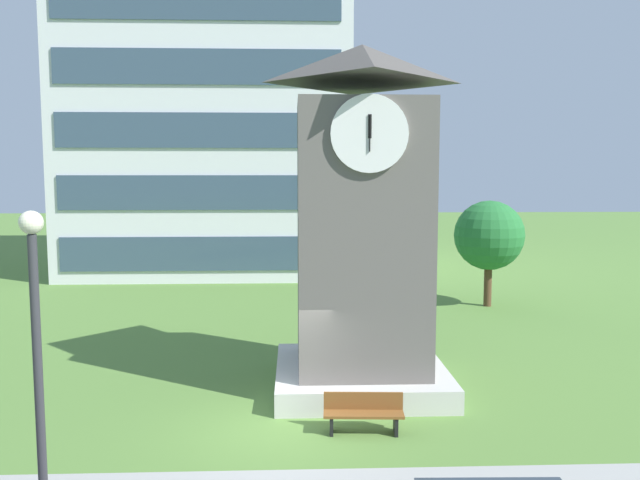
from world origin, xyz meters
name	(u,v)px	position (x,y,z in m)	size (l,w,h in m)	color
ground_plane	(281,428)	(0.00, 0.00, 0.00)	(160.00, 160.00, 0.00)	#567F38
office_building	(212,56)	(-4.53, 25.52, 12.80)	(15.91, 12.16, 25.60)	silver
clock_tower	(361,240)	(2.13, 2.81, 4.05)	(4.57, 4.57, 9.16)	#605B56
park_bench	(363,412)	(1.88, -0.34, 0.46)	(1.83, 0.59, 0.88)	brown
street_lamp	(37,339)	(-3.61, -4.54, 3.32)	(0.36, 0.36, 5.28)	#333338
tree_streetside	(489,236)	(8.81, 13.29, 3.11)	(3.02, 3.02, 4.64)	#513823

